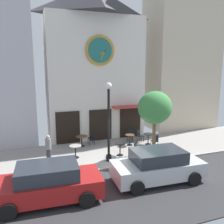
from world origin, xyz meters
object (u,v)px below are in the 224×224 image
cafe_table_rightmost (148,137)px  cafe_chair_under_awning (139,135)px  cafe_table_near_door (130,138)px  cafe_table_center (120,147)px  cafe_chair_by_entrance (155,140)px  cafe_chair_mid_row (134,149)px  cafe_table_center_left (82,139)px  cafe_chair_right_end (92,137)px  pedestrian_grey (48,149)px  cafe_table_center_right (75,149)px  parked_car_red (48,183)px  street_lamp (109,122)px  parked_car_silver (158,166)px  cafe_chair_near_lamp (130,134)px  street_tree (155,108)px

cafe_table_rightmost → cafe_chair_under_awning: cafe_chair_under_awning is taller
cafe_table_near_door → cafe_chair_under_awning: cafe_chair_under_awning is taller
cafe_table_center → cafe_chair_by_entrance: bearing=10.3°
cafe_chair_mid_row → cafe_table_center_left: bearing=129.5°
cafe_chair_right_end → pedestrian_grey: size_ratio=0.54×
cafe_table_center_left → cafe_table_center: (1.85, -2.48, -0.01)m
cafe_table_center_right → parked_car_red: (-1.93, -4.20, 0.21)m
pedestrian_grey → street_lamp: bearing=-13.2°
street_lamp → parked_car_red: size_ratio=1.03×
cafe_table_center_left → cafe_chair_mid_row: size_ratio=0.88×
cafe_chair_right_end → cafe_table_center_right: bearing=-127.3°
cafe_chair_mid_row → cafe_chair_under_awning: (1.66, 2.59, 0.00)m
cafe_chair_under_awning → pedestrian_grey: (-6.56, -1.83, 0.33)m
cafe_table_center_left → parked_car_silver: (2.32, -6.13, 0.22)m
cafe_chair_by_entrance → cafe_chair_right_end: size_ratio=1.00×
cafe_table_rightmost → cafe_table_near_door: bearing=168.2°
cafe_table_near_door → cafe_chair_mid_row: bearing=-108.0°
cafe_table_center_right → cafe_chair_near_lamp: bearing=22.4°
parked_car_red → parked_car_silver: 5.06m
cafe_table_center_right → cafe_chair_by_entrance: cafe_chair_by_entrance is taller
street_tree → cafe_chair_mid_row: 2.77m
street_tree → cafe_chair_by_entrance: (0.82, 1.24, -2.46)m
cafe_table_center_right → cafe_chair_near_lamp: cafe_chair_near_lamp is taller
parked_car_silver → cafe_table_center_left: bearing=110.8°
cafe_table_center_right → cafe_table_rightmost: size_ratio=1.00×
street_tree → cafe_chair_by_entrance: size_ratio=4.44×
street_lamp → cafe_chair_by_entrance: street_lamp is taller
cafe_chair_right_end → parked_car_silver: bearing=-76.3°
pedestrian_grey → parked_car_silver: bearing=-39.2°
cafe_table_rightmost → cafe_chair_under_awning: bearing=113.6°
cafe_chair_mid_row → cafe_table_center: bearing=139.3°
parked_car_red → cafe_table_rightmost: bearing=34.5°
street_tree → cafe_chair_right_end: 5.12m
cafe_table_rightmost → cafe_chair_mid_row: (-1.98, -1.86, -0.00)m
pedestrian_grey → parked_car_red: pedestrian_grey is taller
cafe_chair_near_lamp → street_tree: bearing=-86.5°
cafe_chair_near_lamp → pedestrian_grey: bearing=-160.2°
street_lamp → cafe_chair_under_awning: 4.53m
cafe_table_near_door → pedestrian_grey: bearing=-166.2°
street_lamp → pedestrian_grey: (-3.31, 0.77, -1.44)m
street_tree → cafe_table_center: 3.20m
cafe_table_center_left → parked_car_silver: size_ratio=0.18×
cafe_table_center_left → parked_car_red: (-2.73, -6.14, 0.22)m
street_lamp → parked_car_silver: size_ratio=1.04×
street_lamp → cafe_table_center_right: bearing=147.3°
parked_car_silver → cafe_table_rightmost: bearing=66.3°
cafe_chair_right_end → cafe_chair_near_lamp: size_ratio=1.00×
cafe_table_center → cafe_chair_right_end: bearing=112.0°
cafe_table_center_left → cafe_chair_under_awning: (4.17, -0.45, -0.01)m
street_tree → cafe_table_rightmost: street_tree is taller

